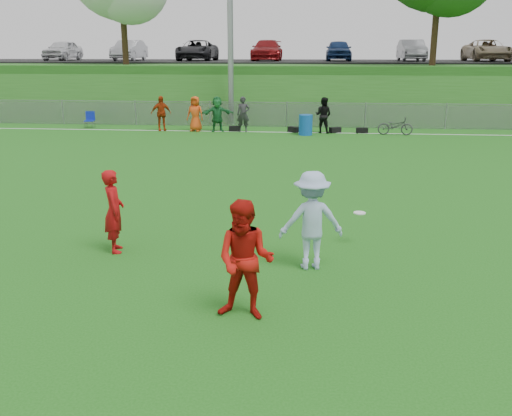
# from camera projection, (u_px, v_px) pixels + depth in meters

# --- Properties ---
(ground) EXTENTS (120.00, 120.00, 0.00)m
(ground) POSITION_uv_depth(u_px,v_px,m) (234.00, 270.00, 10.36)
(ground) COLOR #195A13
(ground) RESTS_ON ground
(sideline_far) EXTENTS (60.00, 0.10, 0.01)m
(sideline_far) POSITION_uv_depth(u_px,v_px,m) (285.00, 132.00, 27.62)
(sideline_far) COLOR white
(sideline_far) RESTS_ON ground
(fence) EXTENTS (58.00, 0.06, 1.30)m
(fence) POSITION_uv_depth(u_px,v_px,m) (287.00, 114.00, 29.36)
(fence) COLOR gray
(fence) RESTS_ON ground
(berm) EXTENTS (120.00, 18.00, 3.00)m
(berm) POSITION_uv_depth(u_px,v_px,m) (294.00, 85.00, 39.68)
(berm) COLOR #225919
(berm) RESTS_ON ground
(parking_lot) EXTENTS (120.00, 12.00, 0.10)m
(parking_lot) POSITION_uv_depth(u_px,v_px,m) (296.00, 61.00, 41.18)
(parking_lot) COLOR black
(parking_lot) RESTS_ON berm
(car_row) EXTENTS (32.04, 5.18, 1.44)m
(car_row) POSITION_uv_depth(u_px,v_px,m) (279.00, 50.00, 40.13)
(car_row) COLOR silver
(car_row) RESTS_ON parking_lot
(spectator_row) EXTENTS (8.98, 0.91, 1.69)m
(spectator_row) POSITION_uv_depth(u_px,v_px,m) (229.00, 114.00, 27.65)
(spectator_row) COLOR #A32D0B
(spectator_row) RESTS_ON ground
(gear_bags) EXTENTS (6.72, 0.58, 0.26)m
(gear_bags) POSITION_uv_depth(u_px,v_px,m) (306.00, 130.00, 27.58)
(gear_bags) COLOR black
(gear_bags) RESTS_ON ground
(player_red_left) EXTENTS (0.57, 0.70, 1.65)m
(player_red_left) POSITION_uv_depth(u_px,v_px,m) (114.00, 211.00, 11.12)
(player_red_left) COLOR #A40B0D
(player_red_left) RESTS_ON ground
(player_red_center) EXTENTS (0.97, 0.81, 1.81)m
(player_red_center) POSITION_uv_depth(u_px,v_px,m) (245.00, 260.00, 8.30)
(player_red_center) COLOR #B3120C
(player_red_center) RESTS_ON ground
(player_blue) EXTENTS (1.27, 0.88, 1.80)m
(player_blue) POSITION_uv_depth(u_px,v_px,m) (311.00, 220.00, 10.24)
(player_blue) COLOR #9EB7DC
(player_blue) RESTS_ON ground
(frisbee) EXTENTS (0.25, 0.25, 0.02)m
(frisbee) POSITION_uv_depth(u_px,v_px,m) (360.00, 213.00, 11.56)
(frisbee) COLOR white
(frisbee) RESTS_ON ground
(recycling_bin) EXTENTS (0.70, 0.70, 0.95)m
(recycling_bin) POSITION_uv_depth(u_px,v_px,m) (306.00, 125.00, 26.63)
(recycling_bin) COLOR #0F4CAA
(recycling_bin) RESTS_ON ground
(camp_chair) EXTENTS (0.52, 0.53, 0.83)m
(camp_chair) POSITION_uv_depth(u_px,v_px,m) (90.00, 123.00, 29.12)
(camp_chair) COLOR #0E209B
(camp_chair) RESTS_ON ground
(bicycle) EXTENTS (1.63, 0.64, 0.85)m
(bicycle) POSITION_uv_depth(u_px,v_px,m) (395.00, 126.00, 26.66)
(bicycle) COLOR #2C2C2F
(bicycle) RESTS_ON ground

